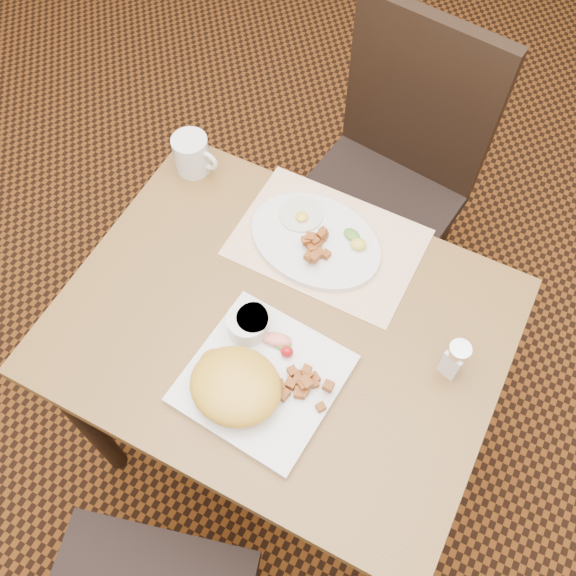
{
  "coord_description": "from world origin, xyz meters",
  "views": [
    {
      "loc": [
        0.29,
        -0.52,
        1.93
      ],
      "look_at": [
        -0.01,
        0.05,
        0.82
      ],
      "focal_mm": 40.0,
      "sensor_mm": 36.0,
      "label": 1
    }
  ],
  "objects_px": {
    "plate_square": "(263,379)",
    "table": "(281,346)",
    "plate_oval": "(315,241)",
    "chair_far": "(390,172)",
    "salt_shaker": "(455,359)",
    "coffee_mug": "(192,154)"
  },
  "relations": [
    {
      "from": "salt_shaker",
      "to": "plate_oval",
      "type": "bearing_deg",
      "value": 158.23
    },
    {
      "from": "table",
      "to": "plate_oval",
      "type": "distance_m",
      "value": 0.24
    },
    {
      "from": "chair_far",
      "to": "plate_square",
      "type": "relative_size",
      "value": 3.46
    },
    {
      "from": "plate_square",
      "to": "coffee_mug",
      "type": "xyz_separation_m",
      "value": [
        -0.4,
        0.4,
        0.04
      ]
    },
    {
      "from": "chair_far",
      "to": "salt_shaker",
      "type": "bearing_deg",
      "value": 127.68
    },
    {
      "from": "salt_shaker",
      "to": "table",
      "type": "bearing_deg",
      "value": -169.4
    },
    {
      "from": "plate_square",
      "to": "table",
      "type": "bearing_deg",
      "value": 102.45
    },
    {
      "from": "coffee_mug",
      "to": "chair_far",
      "type": "bearing_deg",
      "value": 45.37
    },
    {
      "from": "plate_oval",
      "to": "table",
      "type": "bearing_deg",
      "value": -83.61
    },
    {
      "from": "chair_far",
      "to": "salt_shaker",
      "type": "xyz_separation_m",
      "value": [
        0.34,
        -0.59,
        0.26
      ]
    },
    {
      "from": "salt_shaker",
      "to": "coffee_mug",
      "type": "relative_size",
      "value": 0.87
    },
    {
      "from": "plate_square",
      "to": "plate_oval",
      "type": "relative_size",
      "value": 0.92
    },
    {
      "from": "table",
      "to": "salt_shaker",
      "type": "xyz_separation_m",
      "value": [
        0.34,
        0.06,
        0.16
      ]
    },
    {
      "from": "plate_square",
      "to": "coffee_mug",
      "type": "bearing_deg",
      "value": 135.1
    },
    {
      "from": "salt_shaker",
      "to": "chair_far",
      "type": "bearing_deg",
      "value": 120.24
    },
    {
      "from": "plate_oval",
      "to": "salt_shaker",
      "type": "relative_size",
      "value": 3.05
    },
    {
      "from": "table",
      "to": "chair_far",
      "type": "bearing_deg",
      "value": 89.96
    },
    {
      "from": "chair_far",
      "to": "plate_square",
      "type": "distance_m",
      "value": 0.81
    },
    {
      "from": "plate_square",
      "to": "salt_shaker",
      "type": "relative_size",
      "value": 2.8
    },
    {
      "from": "table",
      "to": "salt_shaker",
      "type": "height_order",
      "value": "salt_shaker"
    },
    {
      "from": "chair_far",
      "to": "coffee_mug",
      "type": "bearing_deg",
      "value": 52.81
    },
    {
      "from": "salt_shaker",
      "to": "coffee_mug",
      "type": "distance_m",
      "value": 0.75
    }
  ]
}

